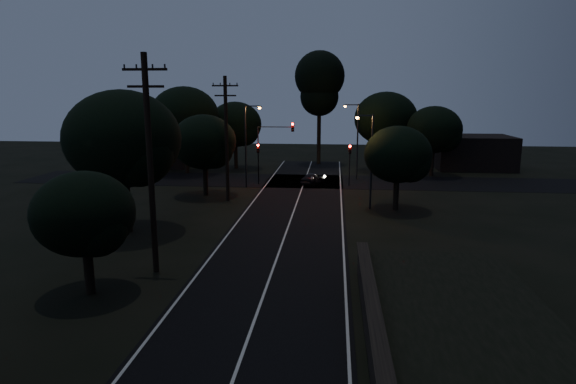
{
  "coord_description": "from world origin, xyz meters",
  "views": [
    {
      "loc": [
        3.13,
        -7.86,
        9.07
      ],
      "look_at": [
        0.0,
        24.0,
        2.5
      ],
      "focal_mm": 30.0,
      "sensor_mm": 36.0,
      "label": 1
    }
  ],
  "objects_px": {
    "utility_pole_mid": "(150,162)",
    "streetlight_a": "(248,140)",
    "signal_left": "(258,156)",
    "tall_pine": "(320,83)",
    "signal_right": "(350,157)",
    "utility_pole_far": "(226,137)",
    "streetlight_b": "(356,136)",
    "signal_mast": "(275,142)",
    "streetlight_c": "(370,155)",
    "car": "(313,178)"
  },
  "relations": [
    {
      "from": "utility_pole_mid",
      "to": "streetlight_a",
      "type": "relative_size",
      "value": 1.38
    },
    {
      "from": "utility_pole_mid",
      "to": "signal_left",
      "type": "height_order",
      "value": "utility_pole_mid"
    },
    {
      "from": "signal_left",
      "to": "streetlight_a",
      "type": "xyz_separation_m",
      "value": [
        -0.71,
        -1.99,
        1.8
      ]
    },
    {
      "from": "tall_pine",
      "to": "signal_left",
      "type": "relative_size",
      "value": 3.52
    },
    {
      "from": "signal_right",
      "to": "signal_left",
      "type": "bearing_deg",
      "value": 180.0
    },
    {
      "from": "utility_pole_far",
      "to": "tall_pine",
      "type": "height_order",
      "value": "tall_pine"
    },
    {
      "from": "utility_pole_mid",
      "to": "signal_right",
      "type": "relative_size",
      "value": 2.68
    },
    {
      "from": "utility_pole_mid",
      "to": "signal_right",
      "type": "xyz_separation_m",
      "value": [
        10.6,
        24.99,
        -2.9
      ]
    },
    {
      "from": "streetlight_b",
      "to": "utility_pole_mid",
      "type": "bearing_deg",
      "value": -111.3
    },
    {
      "from": "signal_mast",
      "to": "streetlight_c",
      "type": "bearing_deg",
      "value": -48.81
    },
    {
      "from": "tall_pine",
      "to": "streetlight_b",
      "type": "relative_size",
      "value": 1.8
    },
    {
      "from": "utility_pole_mid",
      "to": "utility_pole_far",
      "type": "xyz_separation_m",
      "value": [
        0.0,
        17.0,
        -0.25
      ]
    },
    {
      "from": "utility_pole_mid",
      "to": "tall_pine",
      "type": "distance_m",
      "value": 40.87
    },
    {
      "from": "signal_mast",
      "to": "car",
      "type": "xyz_separation_m",
      "value": [
        3.83,
        0.42,
        -3.76
      ]
    },
    {
      "from": "tall_pine",
      "to": "signal_right",
      "type": "relative_size",
      "value": 3.52
    },
    {
      "from": "utility_pole_mid",
      "to": "signal_mast",
      "type": "height_order",
      "value": "utility_pole_mid"
    },
    {
      "from": "utility_pole_mid",
      "to": "tall_pine",
      "type": "relative_size",
      "value": 0.76
    },
    {
      "from": "signal_left",
      "to": "streetlight_b",
      "type": "height_order",
      "value": "streetlight_b"
    },
    {
      "from": "streetlight_a",
      "to": "car",
      "type": "relative_size",
      "value": 2.34
    },
    {
      "from": "signal_right",
      "to": "streetlight_c",
      "type": "xyz_separation_m",
      "value": [
        1.23,
        -9.99,
        1.51
      ]
    },
    {
      "from": "utility_pole_mid",
      "to": "streetlight_a",
      "type": "xyz_separation_m",
      "value": [
        0.69,
        23.0,
        -1.1
      ]
    },
    {
      "from": "utility_pole_mid",
      "to": "signal_mast",
      "type": "xyz_separation_m",
      "value": [
        3.09,
        24.99,
        -1.4
      ]
    },
    {
      "from": "signal_left",
      "to": "signal_mast",
      "type": "height_order",
      "value": "signal_mast"
    },
    {
      "from": "utility_pole_mid",
      "to": "streetlight_a",
      "type": "height_order",
      "value": "utility_pole_mid"
    },
    {
      "from": "streetlight_a",
      "to": "car",
      "type": "distance_m",
      "value": 7.81
    },
    {
      "from": "streetlight_c",
      "to": "car",
      "type": "xyz_separation_m",
      "value": [
        -4.91,
        10.41,
        -3.77
      ]
    },
    {
      "from": "tall_pine",
      "to": "car",
      "type": "relative_size",
      "value": 4.21
    },
    {
      "from": "tall_pine",
      "to": "signal_mast",
      "type": "relative_size",
      "value": 2.31
    },
    {
      "from": "utility_pole_far",
      "to": "car",
      "type": "distance_m",
      "value": 11.94
    },
    {
      "from": "utility_pole_mid",
      "to": "streetlight_b",
      "type": "bearing_deg",
      "value": 68.7
    },
    {
      "from": "utility_pole_far",
      "to": "signal_left",
      "type": "relative_size",
      "value": 2.56
    },
    {
      "from": "tall_pine",
      "to": "signal_left",
      "type": "height_order",
      "value": "tall_pine"
    },
    {
      "from": "utility_pole_far",
      "to": "car",
      "type": "height_order",
      "value": "utility_pole_far"
    },
    {
      "from": "utility_pole_far",
      "to": "car",
      "type": "xyz_separation_m",
      "value": [
        6.92,
        8.41,
        -4.9
      ]
    },
    {
      "from": "utility_pole_far",
      "to": "signal_left",
      "type": "bearing_deg",
      "value": 80.06
    },
    {
      "from": "streetlight_a",
      "to": "streetlight_c",
      "type": "bearing_deg",
      "value": -35.69
    },
    {
      "from": "tall_pine",
      "to": "car",
      "type": "xyz_separation_m",
      "value": [
        -0.08,
        -14.59,
        -9.82
      ]
    },
    {
      "from": "tall_pine",
      "to": "streetlight_a",
      "type": "relative_size",
      "value": 1.8
    },
    {
      "from": "streetlight_b",
      "to": "streetlight_c",
      "type": "height_order",
      "value": "streetlight_b"
    },
    {
      "from": "signal_mast",
      "to": "streetlight_b",
      "type": "height_order",
      "value": "streetlight_b"
    },
    {
      "from": "signal_mast",
      "to": "streetlight_a",
      "type": "relative_size",
      "value": 0.78
    },
    {
      "from": "car",
      "to": "tall_pine",
      "type": "bearing_deg",
      "value": -67.29
    },
    {
      "from": "tall_pine",
      "to": "signal_right",
      "type": "distance_m",
      "value": 17.19
    },
    {
      "from": "signal_mast",
      "to": "streetlight_a",
      "type": "height_order",
      "value": "streetlight_a"
    },
    {
      "from": "signal_mast",
      "to": "car",
      "type": "distance_m",
      "value": 5.38
    },
    {
      "from": "signal_right",
      "to": "car",
      "type": "xyz_separation_m",
      "value": [
        -3.68,
        0.42,
        -2.25
      ]
    },
    {
      "from": "signal_mast",
      "to": "streetlight_b",
      "type": "bearing_deg",
      "value": 25.99
    },
    {
      "from": "signal_left",
      "to": "streetlight_b",
      "type": "distance_m",
      "value": 10.84
    },
    {
      "from": "tall_pine",
      "to": "streetlight_c",
      "type": "height_order",
      "value": "tall_pine"
    },
    {
      "from": "utility_pole_far",
      "to": "tall_pine",
      "type": "distance_m",
      "value": 24.54
    }
  ]
}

